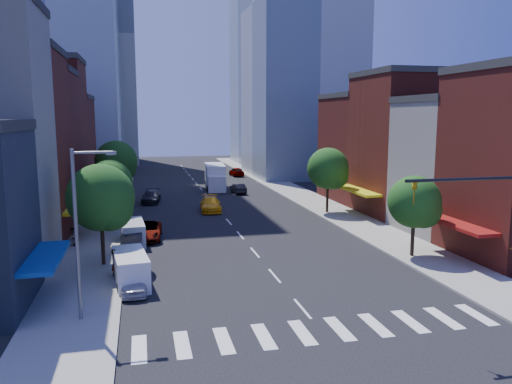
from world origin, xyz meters
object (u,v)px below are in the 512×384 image
(parked_car_third, at_px, (147,231))
(pedestrian_far, at_px, (72,237))
(cargo_van_far, at_px, (133,233))
(pedestrian_near, at_px, (115,264))
(traffic_car_oncoming, at_px, (238,188))
(cargo_van_near, at_px, (131,269))
(taxi, at_px, (211,204))
(box_truck, at_px, (215,178))
(traffic_car_far, at_px, (236,172))
(parked_car_second, at_px, (133,241))
(parked_car_rear, at_px, (151,197))
(parked_car_front, at_px, (134,282))

(parked_car_third, bearing_deg, pedestrian_far, -161.19)
(parked_car_third, distance_m, cargo_van_far, 1.90)
(pedestrian_near, distance_m, pedestrian_far, 10.10)
(cargo_van_far, xyz_separation_m, traffic_car_oncoming, (14.08, 25.56, -0.27))
(cargo_van_near, xyz_separation_m, taxi, (8.48, 23.96, -0.23))
(box_truck, height_order, pedestrian_far, box_truck)
(pedestrian_far, bearing_deg, cargo_van_near, 38.54)
(traffic_car_oncoming, bearing_deg, taxi, 61.26)
(traffic_car_far, relative_size, pedestrian_near, 2.42)
(traffic_car_oncoming, distance_m, pedestrian_near, 38.10)
(parked_car_second, distance_m, taxi, 17.48)
(pedestrian_near, relative_size, pedestrian_far, 1.28)
(parked_car_rear, bearing_deg, traffic_car_oncoming, 29.66)
(traffic_car_oncoming, height_order, pedestrian_near, pedestrian_near)
(parked_car_second, relative_size, pedestrian_near, 2.38)
(parked_car_third, relative_size, pedestrian_far, 3.50)
(traffic_car_far, height_order, box_truck, box_truck)
(parked_car_rear, height_order, traffic_car_far, traffic_car_far)
(taxi, bearing_deg, traffic_car_far, 78.69)
(box_truck, distance_m, pedestrian_near, 41.74)
(parked_car_front, xyz_separation_m, pedestrian_far, (-5.07, 11.99, 0.26))
(pedestrian_far, bearing_deg, parked_car_second, 82.99)
(cargo_van_near, distance_m, box_truck, 42.58)
(parked_car_second, distance_m, parked_car_rear, 22.64)
(parked_car_front, height_order, cargo_van_near, cargo_van_near)
(traffic_car_oncoming, bearing_deg, parked_car_front, 65.66)
(taxi, height_order, pedestrian_far, pedestrian_far)
(parked_car_second, height_order, traffic_car_far, traffic_car_far)
(cargo_van_near, bearing_deg, parked_car_front, -88.04)
(parked_car_third, xyz_separation_m, pedestrian_near, (-2.19, -10.89, 0.38))
(taxi, bearing_deg, pedestrian_far, -130.19)
(cargo_van_near, relative_size, cargo_van_far, 1.08)
(parked_car_second, bearing_deg, cargo_van_near, -86.59)
(parked_car_second, relative_size, taxi, 0.84)
(parked_car_front, distance_m, parked_car_third, 13.57)
(cargo_van_near, relative_size, taxi, 0.92)
(parked_car_third, xyz_separation_m, parked_car_rear, (0.81, 19.16, 0.00))
(parked_car_rear, xyz_separation_m, traffic_car_oncoming, (12.09, 4.93, -0.05))
(traffic_car_oncoming, bearing_deg, parked_car_rear, 18.04)
(pedestrian_near, bearing_deg, parked_car_rear, 0.44)
(parked_car_third, height_order, box_truck, box_truck)
(box_truck, distance_m, pedestrian_far, 34.60)
(cargo_van_far, height_order, box_truck, box_truck)
(cargo_van_near, bearing_deg, pedestrian_near, 123.98)
(cargo_van_near, height_order, taxi, cargo_van_near)
(cargo_van_far, height_order, pedestrian_near, pedestrian_near)
(traffic_car_oncoming, bearing_deg, pedestrian_far, 49.43)
(box_truck, bearing_deg, traffic_car_far, 72.95)
(parked_car_front, bearing_deg, traffic_car_far, 74.06)
(box_truck, bearing_deg, cargo_van_far, -105.96)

